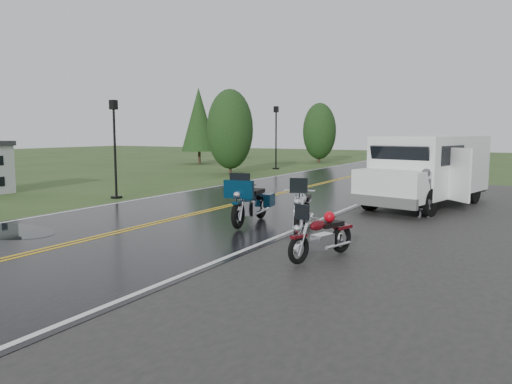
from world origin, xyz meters
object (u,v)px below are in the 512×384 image
Objects in this scene: motorcycle_silver at (298,211)px; lamp_post_near_left at (115,149)px; motorcycle_red at (299,238)px; motorcycle_teal at (238,204)px; van_white at (371,173)px; lamp_post_far_left at (276,138)px; person_at_van at (424,194)px.

lamp_post_near_left reaches higher than motorcycle_silver.
motorcycle_red is 3.67m from motorcycle_teal.
van_white is at bearing 10.50° from lamp_post_near_left.
motorcycle_teal is 0.39× the size of van_white.
lamp_post_far_left is (-10.81, 20.06, 1.48)m from motorcycle_silver.
van_white is at bearing -60.79° from person_at_van.
motorcycle_silver is 0.62× the size of lamp_post_near_left.
van_white is (-0.79, 7.38, 0.68)m from motorcycle_red.
motorcycle_red is at bearing -71.01° from van_white.
van_white reaches higher than person_at_van.
motorcycle_silver is at bearing 25.32° from person_at_van.
lamp_post_near_left is (-9.28, 3.42, 1.21)m from motorcycle_silver.
van_white reaches higher than motorcycle_teal.
motorcycle_teal reaches higher than motorcycle_silver.
motorcycle_teal is at bearing 8.30° from person_at_van.
motorcycle_teal is 5.42m from van_white.
lamp_post_far_left is (-11.04, 14.88, 0.94)m from van_white.
motorcycle_teal is 1.78m from motorcycle_silver.
motorcycle_red is at bearing -28.58° from lamp_post_near_left.
motorcycle_teal is at bearing -65.57° from lamp_post_far_left.
motorcycle_red is 0.81× the size of motorcycle_silver.
motorcycle_silver is at bearing -15.21° from motorcycle_teal.
person_at_van is at bearing 48.21° from motorcycle_silver.
van_white reaches higher than motorcycle_red.
motorcycle_silver is 9.96m from lamp_post_near_left.
lamp_post_near_left is (-7.51, 3.24, 1.18)m from motorcycle_teal.
motorcycle_red is 7.45m from van_white.
lamp_post_far_left reaches higher than motorcycle_teal.
person_at_van is 0.34× the size of lamp_post_far_left.
lamp_post_far_left is at bearing 100.97° from motorcycle_silver.
lamp_post_far_left reaches higher than lamp_post_near_left.
lamp_post_far_left is (-9.03, 19.88, 1.45)m from motorcycle_teal.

